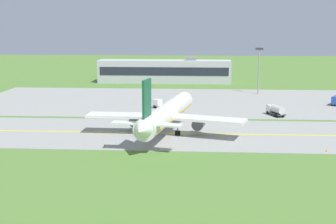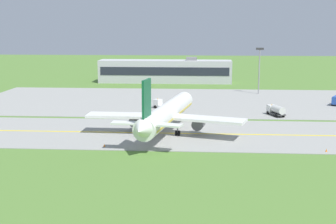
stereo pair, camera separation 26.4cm
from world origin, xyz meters
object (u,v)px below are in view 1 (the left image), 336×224
airplane_lead (167,114)px  service_truck_fuel (276,110)px  apron_light_mast (259,65)px  service_truck_pushback (161,104)px

airplane_lead → service_truck_fuel: size_ratio=6.24×
service_truck_fuel → apron_light_mast: apron_light_mast is taller
airplane_lead → service_truck_pushback: 29.31m
service_truck_fuel → service_truck_pushback: size_ratio=0.98×
apron_light_mast → service_truck_pushback: bearing=-134.8°
service_truck_pushback → apron_light_mast: (28.65, 28.86, 8.14)m
airplane_lead → service_truck_pushback: bearing=97.0°
airplane_lead → service_truck_pushback: (-3.57, 28.94, -2.95)m
service_truck_fuel → airplane_lead: bearing=-140.6°
service_truck_fuel → service_truck_pushback: bearing=163.6°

